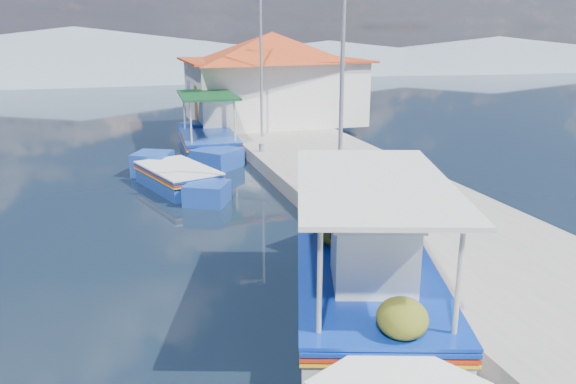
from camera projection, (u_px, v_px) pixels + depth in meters
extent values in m
plane|color=black|center=(192.00, 248.00, 13.69)|extent=(160.00, 160.00, 0.00)
cube|color=#99978F|center=(331.00, 166.00, 20.79)|extent=(5.00, 44.00, 0.50)
cylinder|color=#A5A8AD|center=(394.00, 250.00, 11.82)|extent=(0.20, 0.20, 0.30)
cylinder|color=#A5A8AD|center=(313.00, 188.00, 16.41)|extent=(0.20, 0.20, 0.30)
cylinder|color=#A5A8AD|center=(261.00, 148.00, 21.92)|extent=(0.20, 0.20, 0.30)
cylinder|color=#A5A8AD|center=(230.00, 123.00, 27.43)|extent=(0.20, 0.20, 0.30)
cube|color=silver|center=(368.00, 304.00, 10.40)|extent=(3.83, 5.37, 1.06)
cube|color=silver|center=(271.00, 245.00, 12.88)|extent=(2.38, 2.38, 1.17)
cube|color=#0B2D96|center=(369.00, 280.00, 10.26)|extent=(3.95, 5.53, 0.07)
cube|color=red|center=(369.00, 284.00, 10.28)|extent=(3.95, 5.53, 0.06)
cube|color=gold|center=(369.00, 288.00, 10.31)|extent=(3.95, 5.53, 0.04)
cube|color=#0B2D96|center=(369.00, 276.00, 10.24)|extent=(3.96, 5.49, 0.06)
cube|color=brown|center=(369.00, 277.00, 10.25)|extent=(3.61, 5.22, 0.06)
cube|color=silver|center=(384.00, 251.00, 9.81)|extent=(1.73, 1.80, 1.23)
cube|color=silver|center=(385.00, 216.00, 9.63)|extent=(1.89, 1.94, 0.07)
cylinder|color=beige|center=(262.00, 211.00, 11.06)|extent=(0.08, 0.08, 1.79)
cylinder|color=beige|center=(339.00, 195.00, 12.14)|extent=(0.08, 0.08, 1.79)
cylinder|color=beige|center=(420.00, 286.00, 7.85)|extent=(0.08, 0.08, 1.79)
cylinder|color=beige|center=(506.00, 255.00, 8.94)|extent=(0.08, 0.08, 1.79)
cube|color=silver|center=(373.00, 182.00, 9.75)|extent=(3.95, 5.41, 0.08)
ellipsoid|color=#4C5216|center=(298.00, 240.00, 11.14)|extent=(0.85, 0.93, 0.64)
ellipsoid|color=#4C5216|center=(312.00, 227.00, 12.03)|extent=(0.72, 0.79, 0.54)
ellipsoid|color=#4C5216|center=(470.00, 302.00, 8.71)|extent=(0.76, 0.84, 0.57)
sphere|color=#E63C07|center=(389.00, 212.00, 11.16)|extent=(0.45, 0.45, 0.45)
cube|color=#193D96|center=(209.00, 148.00, 23.89)|extent=(2.33, 4.06, 1.01)
cube|color=#193D96|center=(197.00, 134.00, 26.25)|extent=(2.17, 2.17, 1.12)
cube|color=#193D96|center=(224.00, 161.00, 21.56)|extent=(2.11, 2.11, 0.96)
cube|color=#0B2D96|center=(209.00, 137.00, 23.76)|extent=(2.40, 4.18, 0.06)
cube|color=red|center=(209.00, 139.00, 23.78)|extent=(2.40, 4.18, 0.05)
cube|color=gold|center=(209.00, 141.00, 23.80)|extent=(2.40, 4.18, 0.04)
cube|color=#193D96|center=(209.00, 135.00, 23.74)|extent=(2.42, 4.15, 0.05)
cube|color=brown|center=(209.00, 136.00, 23.74)|extent=(2.15, 3.98, 0.05)
cylinder|color=beige|center=(181.00, 111.00, 24.73)|extent=(0.07, 0.07, 1.70)
cylinder|color=beige|center=(219.00, 109.00, 25.29)|extent=(0.07, 0.07, 1.70)
cylinder|color=beige|center=(195.00, 123.00, 21.73)|extent=(0.07, 0.07, 1.70)
cylinder|color=beige|center=(238.00, 120.00, 22.28)|extent=(0.07, 0.07, 1.70)
cube|color=#0C3E1B|center=(207.00, 95.00, 23.27)|extent=(2.43, 4.07, 0.07)
cube|color=#193D96|center=(178.00, 182.00, 18.76)|extent=(2.60, 3.58, 0.90)
cube|color=#193D96|center=(190.00, 164.00, 20.79)|extent=(1.64, 1.64, 0.99)
cube|color=#193D96|center=(164.00, 200.00, 16.76)|extent=(1.60, 1.60, 0.85)
cube|color=#0B2D96|center=(178.00, 170.00, 18.64)|extent=(2.68, 3.69, 0.06)
cube|color=red|center=(178.00, 172.00, 18.66)|extent=(2.68, 3.69, 0.05)
cube|color=gold|center=(178.00, 174.00, 18.68)|extent=(2.68, 3.69, 0.04)
cube|color=silver|center=(177.00, 168.00, 18.62)|extent=(2.68, 3.66, 0.05)
cube|color=brown|center=(177.00, 169.00, 18.63)|extent=(2.45, 3.48, 0.05)
cube|color=silver|center=(272.00, 91.00, 28.65)|extent=(8.00, 6.00, 3.00)
cube|color=#BD3F1A|center=(272.00, 60.00, 28.22)|extent=(8.64, 6.48, 0.10)
pyramid|color=#BD3F1A|center=(272.00, 46.00, 28.03)|extent=(10.49, 10.49, 1.40)
cube|color=brown|center=(197.00, 107.00, 26.75)|extent=(0.06, 1.00, 2.00)
cube|color=#0B2D96|center=(189.00, 89.00, 28.87)|extent=(0.06, 1.20, 0.90)
cylinder|color=#A5A8AD|center=(342.00, 87.00, 15.84)|extent=(0.12, 0.12, 6.00)
cylinder|color=#A5A8AD|center=(261.00, 67.00, 24.11)|extent=(0.12, 0.12, 6.00)
cone|color=slate|center=(76.00, 52.00, 63.00)|extent=(96.00, 96.00, 5.50)
cone|color=slate|center=(329.00, 56.00, 71.70)|extent=(76.80, 76.80, 3.80)
cone|color=slate|center=(497.00, 52.00, 78.69)|extent=(89.60, 89.60, 4.20)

